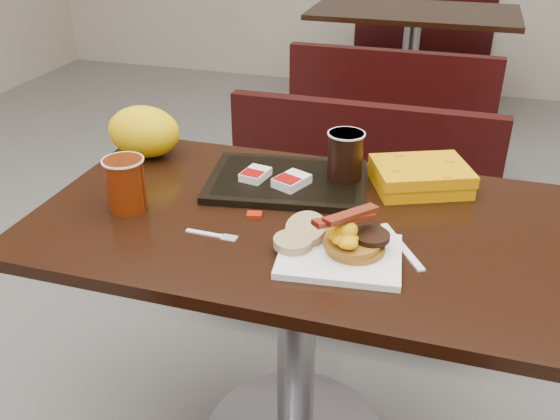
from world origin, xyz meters
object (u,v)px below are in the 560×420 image
(table_far, at_px, (408,72))
(tray, at_px, (287,181))
(bench_far_s, at_px, (393,111))
(coffee_cup_near, at_px, (126,184))
(hashbrown_sleeve_left, at_px, (255,174))
(fork, at_px, (204,233))
(clamshell, at_px, (421,177))
(platter, at_px, (340,256))
(table_near, at_px, (296,343))
(pancake_stack, at_px, (355,244))
(bench_near_n, at_px, (349,220))
(bench_far_n, at_px, (419,48))
(paper_bag, at_px, (144,132))
(hashbrown_sleeve_right, at_px, (292,181))
(knife, at_px, (402,246))
(coffee_cup_far, at_px, (345,155))

(table_far, height_order, tray, tray)
(bench_far_s, relative_size, coffee_cup_near, 8.03)
(bench_far_s, relative_size, hashbrown_sleeve_left, 13.22)
(fork, height_order, hashbrown_sleeve_left, hashbrown_sleeve_left)
(bench_far_s, distance_m, clamshell, 1.74)
(platter, bearing_deg, table_near, 124.78)
(pancake_stack, bearing_deg, bench_near_n, 100.53)
(table_near, xyz_separation_m, tray, (-0.07, 0.15, 0.38))
(bench_far_s, distance_m, bench_far_n, 1.40)
(clamshell, bearing_deg, paper_bag, 158.14)
(pancake_stack, relative_size, fork, 1.03)
(pancake_stack, height_order, clamshell, clamshell)
(platter, xyz_separation_m, pancake_stack, (0.03, 0.02, 0.02))
(bench_near_n, distance_m, hashbrown_sleeve_left, 0.72)
(bench_far_n, height_order, hashbrown_sleeve_right, hashbrown_sleeve_right)
(table_near, xyz_separation_m, bench_far_s, (0.00, 1.90, -0.02))
(hashbrown_sleeve_left, bearing_deg, pancake_stack, -30.04)
(pancake_stack, distance_m, clamshell, 0.37)
(coffee_cup_near, height_order, fork, coffee_cup_near)
(tray, relative_size, hashbrown_sleeve_left, 5.16)
(table_far, height_order, knife, knife)
(bench_far_s, distance_m, knife, 2.01)
(tray, xyz_separation_m, clamshell, (0.32, 0.08, 0.02))
(coffee_cup_near, xyz_separation_m, fork, (0.22, -0.06, -0.06))
(bench_far_n, relative_size, fork, 8.52)
(bench_far_n, xyz_separation_m, pancake_stack, (0.15, -3.42, 0.42))
(table_near, relative_size, paper_bag, 5.92)
(bench_near_n, height_order, tray, tray)
(fork, height_order, coffee_cup_far, coffee_cup_far)
(bench_far_s, bearing_deg, coffee_cup_far, -87.82)
(tray, bearing_deg, paper_bag, 162.90)
(pancake_stack, height_order, hashbrown_sleeve_right, hashbrown_sleeve_right)
(bench_far_n, xyz_separation_m, paper_bag, (-0.50, -3.08, 0.46))
(paper_bag, bearing_deg, coffee_cup_far, -1.82)
(pancake_stack, xyz_separation_m, hashbrown_sleeve_right, (-0.20, 0.24, 0.00))
(coffee_cup_near, relative_size, hashbrown_sleeve_left, 1.65)
(table_near, distance_m, hashbrown_sleeve_left, 0.45)
(bench_near_n, xyz_separation_m, tray, (-0.07, -0.55, 0.40))
(coffee_cup_far, bearing_deg, hashbrown_sleeve_left, -161.96)
(pancake_stack, height_order, knife, pancake_stack)
(knife, xyz_separation_m, paper_bag, (-0.74, 0.28, 0.07))
(table_far, bearing_deg, fork, -93.69)
(bench_near_n, distance_m, clamshell, 0.68)
(clamshell, xyz_separation_m, paper_bag, (-0.75, -0.02, 0.04))
(coffee_cup_near, distance_m, knife, 0.64)
(knife, height_order, hashbrown_sleeve_right, hashbrown_sleeve_right)
(bench_far_s, distance_m, pancake_stack, 2.07)
(table_near, height_order, clamshell, clamshell)
(bench_far_s, xyz_separation_m, hashbrown_sleeve_left, (-0.15, -1.77, 0.42))
(knife, relative_size, clamshell, 0.83)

